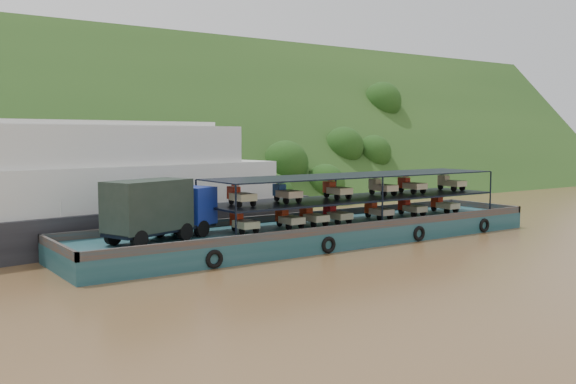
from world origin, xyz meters
TOP-DOWN VIEW (x-y plane):
  - ground at (0.00, 0.00)m, footprint 160.00×160.00m
  - hillside at (0.00, 36.00)m, footprint 140.00×39.60m
  - cargo_barge at (-3.22, -0.77)m, footprint 35.00×7.18m
  - passenger_ferry at (-18.62, 8.39)m, footprint 41.87×15.90m

SIDE VIEW (x-z plane):
  - ground at x=0.00m, z-range 0.00..0.00m
  - hillside at x=0.00m, z-range -19.80..19.80m
  - cargo_barge at x=-3.22m, z-range -1.20..3.59m
  - passenger_ferry at x=-18.62m, z-range -0.55..7.72m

